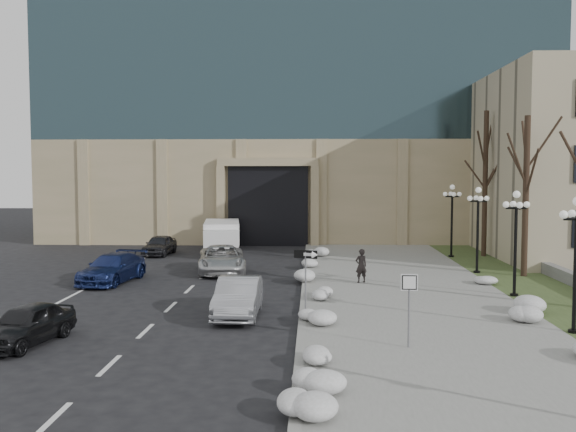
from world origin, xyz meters
The scene contains 32 objects.
ground centered at (0.00, 0.00, 0.00)m, with size 160.00×160.00×0.00m, color black.
sidewalk centered at (3.50, 14.00, 0.06)m, with size 9.00×40.00×0.12m, color gray.
curb centered at (-1.00, 14.00, 0.07)m, with size 0.30×40.00×0.14m, color gray.
grass_strip centered at (10.00, 14.00, 0.05)m, with size 4.00×40.00×0.10m, color #3A4C26.
stone_wall centered at (12.00, 16.00, 0.35)m, with size 0.50×30.00×0.70m, color gray.
office_tower centered at (-2.01, 43.58, 18.49)m, with size 40.00×24.70×36.00m.
car_a centered at (-9.90, 4.16, 0.67)m, with size 1.57×3.91×1.33m, color black.
car_b centered at (-3.51, 8.44, 0.75)m, with size 1.59×4.56×1.50m, color #A3A5AB.
car_c centered at (-10.75, 15.76, 0.72)m, with size 2.02×4.96×1.44m, color navy.
car_d centered at (-5.67, 19.07, 0.75)m, with size 2.50×5.41×1.50m, color silver.
car_e centered at (-10.93, 26.45, 0.67)m, with size 1.58×3.92×1.34m, color #303035.
pedestrian centered at (1.76, 15.55, 0.96)m, with size 0.61×0.40×1.67m, color black.
box_truck centered at (-6.88, 27.62, 1.03)m, with size 3.13×6.96×2.13m.
one_way_sign centered at (-0.75, 8.19, 2.16)m, with size 0.95×0.49×2.62m.
keep_sign centered at (2.37, 3.86, 1.79)m, with size 0.52×0.08×2.43m.
snow_clump_a centered at (-0.69, -1.60, 0.30)m, with size 1.10×1.60×0.36m, color white.
snow_clump_b centered at (-0.84, 2.25, 0.30)m, with size 1.10×1.60×0.36m, color white.
snow_clump_c centered at (-0.58, 7.08, 0.30)m, with size 1.10×1.60×0.36m, color white.
snow_clump_d centered at (-0.44, 11.63, 0.30)m, with size 1.10×1.60×0.36m, color white.
snow_clump_e centered at (-0.72, 15.88, 0.30)m, with size 1.10×1.60×0.36m, color white.
snow_clump_f centered at (-0.68, 20.65, 0.30)m, with size 1.10×1.60×0.36m, color white.
snow_clump_g centered at (-0.47, 25.06, 0.30)m, with size 1.10×1.60×0.36m, color white.
snow_clump_i centered at (7.48, 8.74, 0.30)m, with size 1.10×1.60×0.36m, color white.
snow_clump_j centered at (7.57, 15.12, 0.30)m, with size 1.10×1.60×0.36m, color white.
snow_clump_k centered at (-0.72, -0.13, 0.30)m, with size 1.10×1.60×0.36m, color white.
snow_clump_l centered at (7.32, 7.59, 0.30)m, with size 1.10×1.60×0.36m, color white.
lamppost_a centered at (8.30, 6.00, 3.07)m, with size 1.18×1.18×4.76m.
lamppost_b centered at (8.30, 12.50, 3.07)m, with size 1.18×1.18×4.76m.
lamppost_c centered at (8.30, 19.00, 3.07)m, with size 1.18×1.18×4.76m.
lamppost_d centered at (8.30, 25.50, 3.07)m, with size 1.18×1.18×4.76m.
tree_mid centered at (10.50, 18.00, 5.50)m, with size 3.20×3.20×8.50m.
tree_far centered at (10.50, 26.00, 6.15)m, with size 3.20×3.20×9.50m.
Camera 1 is at (-0.62, -15.95, 5.61)m, focal length 40.00 mm.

